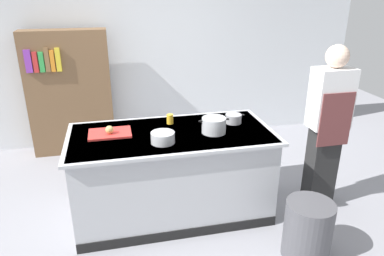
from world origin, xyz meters
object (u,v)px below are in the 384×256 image
object	(u,v)px
onion	(109,130)
juice_cup	(170,119)
bookshelf	(70,93)
mixing_bowl	(163,138)
trash_bin	(308,230)
sauce_pan	(233,119)
stock_pot	(214,125)
person_chef	(327,126)

from	to	relation	value
onion	juice_cup	world-z (taller)	juice_cup
bookshelf	mixing_bowl	bearing A→B (deg)	-63.94
trash_bin	bookshelf	bearing A→B (deg)	128.15
sauce_pan	mixing_bowl	distance (m)	0.85
trash_bin	stock_pot	bearing A→B (deg)	127.28
onion	juice_cup	size ratio (longest dim) A/B	0.78
stock_pot	onion	bearing A→B (deg)	171.48
stock_pot	mixing_bowl	distance (m)	0.53
stock_pot	bookshelf	world-z (taller)	bookshelf
stock_pot	juice_cup	bearing A→B (deg)	138.43
person_chef	trash_bin	bearing A→B (deg)	147.07
onion	mixing_bowl	xyz separation A→B (m)	(0.47, -0.27, -0.01)
onion	juice_cup	xyz separation A→B (m)	(0.61, 0.18, -0.01)
stock_pot	bookshelf	bearing A→B (deg)	128.52
juice_cup	person_chef	xyz separation A→B (m)	(1.53, -0.44, -0.04)
stock_pot	person_chef	distance (m)	1.16
person_chef	mixing_bowl	bearing A→B (deg)	94.37
onion	mixing_bowl	world-z (taller)	mixing_bowl
mixing_bowl	bookshelf	distance (m)	2.24
juice_cup	person_chef	distance (m)	1.59
juice_cup	onion	bearing A→B (deg)	-163.22
mixing_bowl	juice_cup	distance (m)	0.48
mixing_bowl	onion	bearing A→B (deg)	149.56
juice_cup	person_chef	bearing A→B (deg)	-16.20
mixing_bowl	trash_bin	distance (m)	1.50
stock_pot	trash_bin	size ratio (longest dim) A/B	0.56
onion	trash_bin	world-z (taller)	onion
stock_pot	mixing_bowl	world-z (taller)	stock_pot
mixing_bowl	bookshelf	xyz separation A→B (m)	(-0.98, 2.01, -0.10)
stock_pot	person_chef	xyz separation A→B (m)	(1.15, -0.11, -0.06)
sauce_pan	bookshelf	bearing A→B (deg)	136.55
onion	stock_pot	size ratio (longest dim) A/B	0.26
mixing_bowl	trash_bin	bearing A→B (deg)	-31.31
onion	bookshelf	size ratio (longest dim) A/B	0.05
mixing_bowl	person_chef	bearing A→B (deg)	0.49
juice_cup	stock_pot	bearing A→B (deg)	-41.57
juice_cup	bookshelf	distance (m)	1.92
onion	person_chef	size ratio (longest dim) A/B	0.05
mixing_bowl	juice_cup	bearing A→B (deg)	72.73
stock_pot	mixing_bowl	size ratio (longest dim) A/B	1.37
person_chef	bookshelf	world-z (taller)	person_chef
onion	person_chef	xyz separation A→B (m)	(2.14, -0.26, -0.05)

